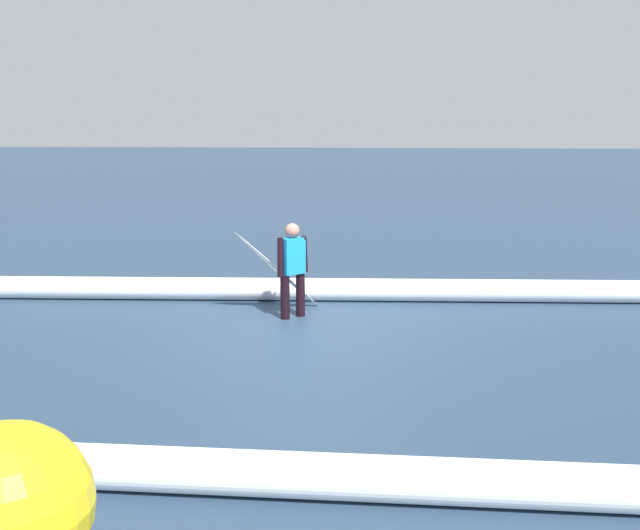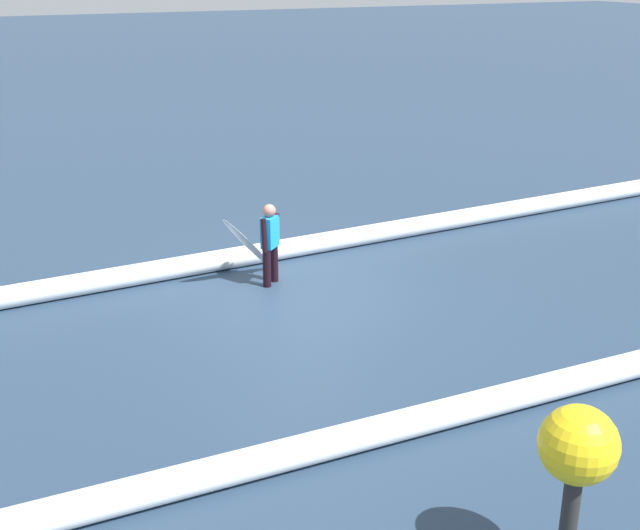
{
  "view_description": "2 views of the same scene",
  "coord_description": "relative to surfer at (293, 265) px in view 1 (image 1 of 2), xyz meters",
  "views": [
    {
      "loc": [
        -1.08,
        9.57,
        2.86
      ],
      "look_at": [
        -0.29,
        0.55,
        1.06
      ],
      "focal_mm": 40.1,
      "sensor_mm": 36.0,
      "label": 1
    },
    {
      "loc": [
        5.08,
        11.68,
        5.27
      ],
      "look_at": [
        -0.06,
        0.65,
        0.76
      ],
      "focal_mm": 46.42,
      "sensor_mm": 36.0,
      "label": 2
    }
  ],
  "objects": [
    {
      "name": "ground_plane",
      "position": [
        -0.24,
        0.73,
        -0.8
      ],
      "size": [
        155.1,
        155.1,
        0.0
      ],
      "primitive_type": "plane",
      "color": "#26394F"
    },
    {
      "name": "surfer",
      "position": [
        0.0,
        0.0,
        0.0
      ],
      "size": [
        0.41,
        0.48,
        1.42
      ],
      "rotation": [
        0.0,
        0.0,
        3.87
      ],
      "color": "black",
      "rests_on": "ground_plane"
    },
    {
      "name": "surfboard",
      "position": [
        0.27,
        -0.31,
        -0.14
      ],
      "size": [
        1.32,
        1.05,
        1.34
      ],
      "color": "white",
      "rests_on": "ground_plane"
    },
    {
      "name": "channel_buoy",
      "position": [
        0.2,
        7.75,
        0.47
      ],
      "size": [
        0.71,
        0.71,
        1.67
      ],
      "color": "#262626",
      "rests_on": "ground_plane"
    },
    {
      "name": "wave_crest_foreground",
      "position": [
        0.28,
        -1.04,
        -0.61
      ],
      "size": [
        20.98,
        1.56,
        0.37
      ],
      "primitive_type": "cylinder",
      "rotation": [
        0.0,
        1.57,
        0.06
      ],
      "color": "white",
      "rests_on": "ground_plane"
    },
    {
      "name": "wave_crest_midground",
      "position": [
        -1.15,
        5.21,
        -0.62
      ],
      "size": [
        22.03,
        0.42,
        0.36
      ],
      "primitive_type": "cylinder",
      "rotation": [
        0.0,
        1.57,
        -0.0
      ],
      "color": "white",
      "rests_on": "ground_plane"
    }
  ]
}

